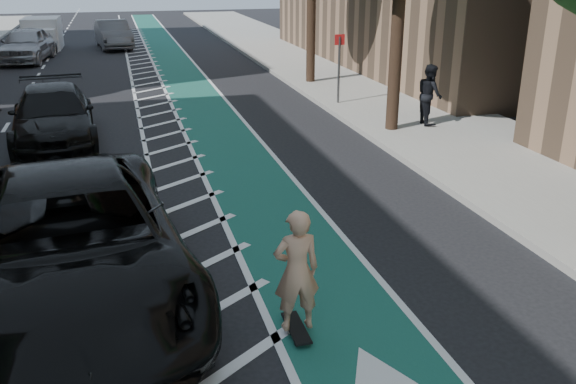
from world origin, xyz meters
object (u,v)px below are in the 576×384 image
object	(u,v)px
skateboarder	(297,271)
suv_near	(72,244)
barrel_a	(0,196)
suv_far	(53,116)

from	to	relation	value
skateboarder	suv_near	bearing A→B (deg)	-30.07
skateboarder	barrel_a	distance (m)	7.19
skateboarder	suv_near	xyz separation A→B (m)	(-2.88, 1.69, -0.02)
suv_far	barrel_a	bearing A→B (deg)	-101.13
skateboarder	suv_far	distance (m)	11.45
suv_far	skateboarder	bearing A→B (deg)	-74.40
skateboarder	suv_near	size ratio (longest dim) A/B	0.25
skateboarder	suv_far	bearing A→B (deg)	-69.88
suv_near	suv_far	xyz separation A→B (m)	(-0.98, 9.09, -0.17)
suv_near	barrel_a	distance (m)	4.24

